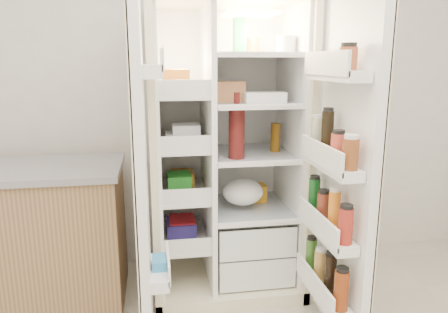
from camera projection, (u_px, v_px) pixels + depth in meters
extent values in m
cube|color=silver|center=(209.00, 75.00, 2.91)|extent=(4.00, 0.02, 2.70)
cube|color=beige|center=(217.00, 141.00, 2.95)|extent=(0.92, 0.04, 1.80)
cube|color=beige|center=(154.00, 153.00, 2.56)|extent=(0.04, 0.70, 1.80)
cube|color=beige|center=(293.00, 149.00, 2.70)|extent=(0.04, 0.70, 1.80)
cube|color=beige|center=(225.00, 2.00, 2.44)|extent=(0.92, 0.70, 0.04)
cube|color=beige|center=(225.00, 277.00, 2.82)|extent=(0.92, 0.70, 0.08)
cube|color=white|center=(218.00, 139.00, 2.92)|extent=(0.84, 0.02, 1.68)
cube|color=white|center=(159.00, 150.00, 2.56)|extent=(0.02, 0.62, 1.68)
cube|color=white|center=(289.00, 146.00, 2.69)|extent=(0.02, 0.62, 1.68)
cube|color=white|center=(208.00, 148.00, 2.61)|extent=(0.03, 0.62, 1.68)
cube|color=white|center=(249.00, 257.00, 2.80)|extent=(0.47, 0.52, 0.19)
cube|color=white|center=(249.00, 228.00, 2.75)|extent=(0.47, 0.52, 0.19)
cube|color=#FFD18C|center=(250.00, 14.00, 2.53)|extent=(0.30, 0.30, 0.02)
cube|color=silver|center=(184.00, 236.00, 2.71)|extent=(0.28, 0.58, 0.02)
cube|color=silver|center=(183.00, 191.00, 2.65)|extent=(0.28, 0.58, 0.02)
cube|color=silver|center=(182.00, 144.00, 2.58)|extent=(0.28, 0.58, 0.02)
cube|color=silver|center=(181.00, 95.00, 2.51)|extent=(0.28, 0.58, 0.02)
cube|color=silver|center=(249.00, 207.00, 2.74)|extent=(0.49, 0.58, 0.01)
cube|color=silver|center=(250.00, 153.00, 2.66)|extent=(0.49, 0.58, 0.01)
cube|color=silver|center=(250.00, 102.00, 2.59)|extent=(0.49, 0.58, 0.02)
cube|color=silver|center=(251.00, 55.00, 2.53)|extent=(0.49, 0.58, 0.02)
cube|color=red|center=(184.00, 227.00, 2.70)|extent=(0.16, 0.20, 0.10)
cube|color=#217B23|center=(183.00, 181.00, 2.63)|extent=(0.14, 0.18, 0.12)
cube|color=silver|center=(182.00, 137.00, 2.57)|extent=(0.20, 0.22, 0.07)
cube|color=orange|center=(181.00, 81.00, 2.50)|extent=(0.15, 0.16, 0.14)
cube|color=#3A2E8C|center=(184.00, 228.00, 2.70)|extent=(0.18, 0.20, 0.09)
cube|color=orange|center=(183.00, 182.00, 2.63)|extent=(0.14, 0.18, 0.10)
cube|color=white|center=(182.00, 133.00, 2.56)|extent=(0.16, 0.16, 0.12)
sphere|color=orange|center=(232.00, 272.00, 2.71)|extent=(0.07, 0.07, 0.07)
sphere|color=orange|center=(245.00, 268.00, 2.76)|extent=(0.07, 0.07, 0.07)
sphere|color=orange|center=(261.00, 270.00, 2.74)|extent=(0.07, 0.07, 0.07)
sphere|color=orange|center=(236.00, 262.00, 2.85)|extent=(0.07, 0.07, 0.07)
sphere|color=orange|center=(251.00, 262.00, 2.85)|extent=(0.07, 0.07, 0.07)
sphere|color=orange|center=(267.00, 264.00, 2.83)|extent=(0.07, 0.07, 0.07)
sphere|color=orange|center=(226.00, 267.00, 2.78)|extent=(0.07, 0.07, 0.07)
sphere|color=orange|center=(259.00, 260.00, 2.88)|extent=(0.07, 0.07, 0.07)
ellipsoid|color=#447025|center=(249.00, 225.00, 2.77)|extent=(0.26, 0.24, 0.11)
cylinder|color=#4D1210|center=(237.00, 133.00, 2.46)|extent=(0.09, 0.09, 0.29)
cylinder|color=brown|center=(275.00, 137.00, 2.66)|extent=(0.06, 0.06, 0.18)
cube|color=green|center=(239.00, 36.00, 2.46)|extent=(0.07, 0.07, 0.20)
cylinder|color=white|center=(286.00, 45.00, 2.45)|extent=(0.11, 0.11, 0.10)
cylinder|color=#9B6723|center=(253.00, 46.00, 2.61)|extent=(0.07, 0.07, 0.10)
cube|color=white|center=(265.00, 97.00, 2.49)|extent=(0.24, 0.10, 0.06)
cube|color=#C5824F|center=(228.00, 91.00, 2.54)|extent=(0.20, 0.11, 0.12)
ellipsoid|color=white|center=(243.00, 197.00, 2.67)|extent=(0.25, 0.23, 0.16)
cube|color=orange|center=(258.00, 193.00, 2.84)|extent=(0.09, 0.11, 0.11)
cube|color=white|center=(141.00, 178.00, 2.02)|extent=(0.05, 0.40, 1.72)
cube|color=beige|center=(136.00, 178.00, 2.02)|extent=(0.01, 0.40, 1.72)
cube|color=white|center=(160.00, 272.00, 2.14)|extent=(0.09, 0.32, 0.06)
cube|color=white|center=(152.00, 71.00, 1.93)|extent=(0.09, 0.32, 0.06)
cube|color=#338CCC|center=(159.00, 267.00, 2.14)|extent=(0.07, 0.12, 0.10)
cube|color=white|center=(346.00, 174.00, 2.10)|extent=(0.05, 0.58, 1.72)
cube|color=beige|center=(351.00, 174.00, 2.10)|extent=(0.01, 0.58, 1.72)
cube|color=white|center=(323.00, 292.00, 2.22)|extent=(0.11, 0.50, 0.05)
cube|color=white|center=(327.00, 232.00, 2.15)|extent=(0.11, 0.50, 0.05)
cube|color=white|center=(331.00, 165.00, 2.07)|extent=(0.11, 0.50, 0.05)
cube|color=white|center=(336.00, 75.00, 1.98)|extent=(0.11, 0.50, 0.05)
cylinder|color=maroon|center=(341.00, 290.00, 2.00)|extent=(0.07, 0.07, 0.20)
cylinder|color=black|center=(330.00, 275.00, 2.13)|extent=(0.06, 0.06, 0.22)
cylinder|color=#BB8B3E|center=(320.00, 267.00, 2.26)|extent=(0.06, 0.06, 0.18)
cylinder|color=#356822|center=(311.00, 255.00, 2.38)|extent=(0.06, 0.06, 0.19)
cylinder|color=#A0261A|center=(345.00, 226.00, 1.93)|extent=(0.07, 0.07, 0.17)
cylinder|color=orange|center=(334.00, 212.00, 2.05)|extent=(0.06, 0.06, 0.21)
cylinder|color=maroon|center=(323.00, 208.00, 2.18)|extent=(0.07, 0.07, 0.16)
cylinder|color=#114E19|center=(314.00, 197.00, 2.30)|extent=(0.06, 0.06, 0.20)
cylinder|color=brown|center=(350.00, 154.00, 1.86)|extent=(0.07, 0.07, 0.14)
cylinder|color=#C94633|center=(338.00, 148.00, 1.98)|extent=(0.07, 0.07, 0.14)
cylinder|color=black|center=(327.00, 134.00, 2.10)|extent=(0.06, 0.06, 0.23)
cylinder|color=#B8B898|center=(317.00, 135.00, 2.23)|extent=(0.06, 0.06, 0.18)
cylinder|color=brown|center=(348.00, 59.00, 1.85)|extent=(0.08, 0.08, 0.10)
cube|color=#95744A|center=(24.00, 240.00, 2.51)|extent=(1.14, 0.59, 0.82)
cube|color=gray|center=(16.00, 170.00, 2.42)|extent=(1.18, 0.63, 0.04)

